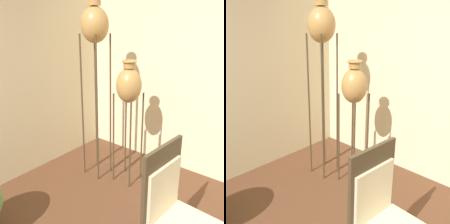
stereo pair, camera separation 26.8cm
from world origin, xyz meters
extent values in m
cylinder|color=#473823|center=(1.24, 1.33, 0.90)|extent=(0.02, 0.02, 1.81)
cylinder|color=#473823|center=(1.49, 1.33, 0.90)|extent=(0.02, 0.02, 1.81)
cylinder|color=#473823|center=(1.24, 1.58, 0.90)|extent=(0.02, 0.02, 1.81)
cylinder|color=#473823|center=(1.49, 1.58, 0.90)|extent=(0.02, 0.02, 1.81)
torus|color=#473823|center=(1.37, 1.45, 1.81)|extent=(0.25, 0.25, 0.02)
ellipsoid|color=#B28447|center=(1.37, 1.45, 1.90)|extent=(0.32, 0.32, 0.40)
cylinder|color=#B28447|center=(1.37, 1.45, 2.14)|extent=(0.14, 0.14, 0.09)
cylinder|color=#473823|center=(1.36, 0.93, 0.57)|extent=(0.02, 0.02, 1.15)
cylinder|color=#473823|center=(1.61, 0.93, 0.57)|extent=(0.02, 0.02, 1.15)
cylinder|color=#473823|center=(1.36, 1.17, 0.57)|extent=(0.02, 0.02, 1.15)
cylinder|color=#473823|center=(1.61, 1.17, 0.57)|extent=(0.02, 0.02, 1.15)
torus|color=#473823|center=(1.48, 1.05, 1.15)|extent=(0.26, 0.26, 0.02)
ellipsoid|color=#B28447|center=(1.48, 1.05, 1.24)|extent=(0.30, 0.30, 0.40)
cylinder|color=#B28447|center=(1.48, 1.05, 1.48)|extent=(0.13, 0.13, 0.07)
torus|color=#B28447|center=(1.48, 1.05, 1.51)|extent=(0.17, 0.17, 0.02)
cube|color=#473823|center=(0.62, 0.12, 0.80)|extent=(0.48, 0.06, 0.62)
cube|color=beige|center=(0.62, 0.09, 0.73)|extent=(0.40, 0.05, 0.43)
camera|label=1|loc=(-0.91, -0.65, 1.94)|focal=42.00mm
camera|label=2|loc=(-0.73, -0.85, 1.94)|focal=42.00mm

